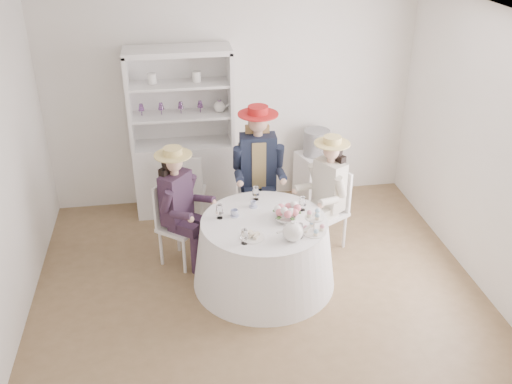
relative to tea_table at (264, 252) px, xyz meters
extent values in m
plane|color=brown|center=(-0.08, -0.09, -0.36)|extent=(4.50, 4.50, 0.00)
plane|color=white|center=(-0.08, -0.09, 2.34)|extent=(4.50, 4.50, 0.00)
plane|color=silver|center=(-0.08, 1.91, 0.99)|extent=(4.50, 0.00, 4.50)
plane|color=silver|center=(-0.08, -2.09, 0.99)|extent=(4.50, 0.00, 4.50)
plane|color=silver|center=(-2.33, -0.09, 0.99)|extent=(0.00, 4.50, 4.50)
plane|color=silver|center=(2.17, -0.09, 0.99)|extent=(0.00, 4.50, 4.50)
cone|color=white|center=(0.00, 0.00, -0.01)|extent=(1.46, 1.46, 0.70)
cylinder|color=white|center=(0.00, 0.00, 0.35)|extent=(1.26, 1.26, 0.02)
cube|color=silver|center=(-0.71, 1.66, 0.10)|extent=(1.29, 0.73, 0.91)
cube|color=silver|center=(-0.71, 1.86, 1.11)|extent=(1.19, 0.32, 1.11)
cube|color=silver|center=(-0.71, 1.66, 1.66)|extent=(1.29, 0.73, 0.06)
cube|color=silver|center=(-1.30, 1.66, 1.11)|extent=(0.15, 0.45, 1.11)
cube|color=silver|center=(-0.13, 1.66, 1.11)|extent=(0.15, 0.45, 1.11)
cube|color=silver|center=(-0.71, 1.66, 0.90)|extent=(1.19, 0.66, 0.03)
cube|color=silver|center=(-0.71, 1.66, 1.28)|extent=(1.19, 0.66, 0.03)
sphere|color=white|center=(-0.26, 1.66, 0.98)|extent=(0.14, 0.14, 0.14)
cube|color=silver|center=(0.95, 1.66, -0.04)|extent=(0.52, 0.52, 0.64)
cylinder|color=black|center=(0.95, 1.66, 0.44)|extent=(0.41, 0.41, 0.33)
cube|color=silver|center=(-0.83, 0.49, 0.07)|extent=(0.54, 0.54, 0.04)
cylinder|color=silver|center=(-0.80, 0.27, -0.15)|extent=(0.03, 0.03, 0.42)
cylinder|color=silver|center=(-0.61, 0.51, -0.15)|extent=(0.03, 0.03, 0.42)
cylinder|color=silver|center=(-1.04, 0.46, -0.15)|extent=(0.03, 0.03, 0.42)
cylinder|color=silver|center=(-0.85, 0.70, -0.15)|extent=(0.03, 0.03, 0.42)
cube|color=silver|center=(-0.96, 0.59, 0.33)|extent=(0.25, 0.30, 0.48)
cube|color=black|center=(-0.84, 0.50, 0.43)|extent=(0.37, 0.39, 0.56)
cube|color=black|center=(-0.79, 0.35, 0.15)|extent=(0.33, 0.30, 0.11)
cylinder|color=black|center=(-0.69, 0.26, -0.14)|extent=(0.10, 0.10, 0.44)
cylinder|color=black|center=(-0.94, 0.32, 0.49)|extent=(0.18, 0.17, 0.26)
cube|color=black|center=(-0.68, 0.48, 0.15)|extent=(0.33, 0.30, 0.11)
cylinder|color=black|center=(-0.58, 0.40, -0.14)|extent=(0.10, 0.10, 0.44)
cylinder|color=black|center=(-0.69, 0.63, 0.49)|extent=(0.18, 0.17, 0.26)
cylinder|color=#D8A889|center=(-0.84, 0.50, 0.72)|extent=(0.09, 0.09, 0.08)
sphere|color=#D8A889|center=(-0.84, 0.50, 0.83)|extent=(0.18, 0.18, 0.18)
sphere|color=black|center=(-0.88, 0.53, 0.81)|extent=(0.18, 0.18, 0.18)
cube|color=black|center=(-0.90, 0.55, 0.59)|extent=(0.20, 0.23, 0.36)
cylinder|color=tan|center=(-0.84, 0.50, 0.91)|extent=(0.38, 0.38, 0.01)
cylinder|color=tan|center=(-0.84, 0.50, 0.95)|extent=(0.19, 0.19, 0.08)
cube|color=silver|center=(0.09, 0.96, 0.14)|extent=(0.47, 0.47, 0.04)
cylinder|color=silver|center=(-0.09, 0.79, -0.12)|extent=(0.04, 0.04, 0.49)
cylinder|color=silver|center=(0.26, 0.77, -0.12)|extent=(0.04, 0.04, 0.49)
cylinder|color=silver|center=(-0.08, 1.14, -0.12)|extent=(0.04, 0.04, 0.49)
cylinder|color=silver|center=(0.28, 1.12, -0.12)|extent=(0.04, 0.04, 0.49)
cube|color=silver|center=(0.10, 1.15, 0.44)|extent=(0.42, 0.06, 0.55)
cube|color=#192032|center=(0.09, 0.98, 0.55)|extent=(0.41, 0.24, 0.64)
cube|color=tan|center=(0.09, 0.98, 0.55)|extent=(0.17, 0.25, 0.55)
cube|color=#192032|center=(-0.01, 0.83, 0.23)|extent=(0.16, 0.38, 0.13)
cylinder|color=#192032|center=(-0.02, 0.67, -0.10)|extent=(0.11, 0.11, 0.51)
cylinder|color=#192032|center=(-0.14, 0.95, 0.63)|extent=(0.11, 0.20, 0.31)
cube|color=#192032|center=(0.18, 0.82, 0.23)|extent=(0.16, 0.38, 0.13)
cylinder|color=#192032|center=(0.18, 0.66, -0.10)|extent=(0.11, 0.11, 0.51)
cylinder|color=#192032|center=(0.32, 0.92, 0.63)|extent=(0.11, 0.20, 0.31)
cylinder|color=#D8A889|center=(0.09, 0.98, 0.89)|extent=(0.10, 0.10, 0.09)
sphere|color=#D8A889|center=(0.09, 0.98, 1.02)|extent=(0.21, 0.21, 0.21)
sphere|color=tan|center=(0.10, 1.03, 1.00)|extent=(0.21, 0.21, 0.21)
cube|color=tan|center=(0.10, 1.07, 0.74)|extent=(0.27, 0.10, 0.42)
cylinder|color=red|center=(0.09, 0.98, 1.12)|extent=(0.44, 0.44, 0.01)
cylinder|color=red|center=(0.09, 0.98, 1.16)|extent=(0.22, 0.22, 0.09)
cube|color=silver|center=(0.79, 0.54, 0.07)|extent=(0.52, 0.52, 0.04)
cylinder|color=silver|center=(0.59, 0.60, -0.15)|extent=(0.03, 0.03, 0.42)
cylinder|color=silver|center=(0.74, 0.33, -0.15)|extent=(0.03, 0.03, 0.42)
cylinder|color=silver|center=(0.85, 0.75, -0.15)|extent=(0.03, 0.03, 0.42)
cylinder|color=silver|center=(1.00, 0.48, -0.15)|extent=(0.03, 0.03, 0.42)
cube|color=silver|center=(0.94, 0.62, 0.33)|extent=(0.20, 0.33, 0.48)
cube|color=beige|center=(0.81, 0.55, 0.42)|extent=(0.34, 0.39, 0.55)
cube|color=beige|center=(0.65, 0.56, 0.15)|extent=(0.34, 0.27, 0.11)
cylinder|color=beige|center=(0.54, 0.49, -0.14)|extent=(0.10, 0.10, 0.44)
cylinder|color=beige|center=(0.68, 0.70, 0.49)|extent=(0.19, 0.16, 0.26)
cube|color=beige|center=(0.74, 0.41, 0.15)|extent=(0.34, 0.27, 0.11)
cylinder|color=beige|center=(0.62, 0.34, -0.14)|extent=(0.10, 0.10, 0.44)
cylinder|color=beige|center=(0.87, 0.36, 0.49)|extent=(0.19, 0.16, 0.26)
cylinder|color=#D8A889|center=(0.81, 0.55, 0.72)|extent=(0.09, 0.09, 0.08)
sphere|color=#D8A889|center=(0.81, 0.55, 0.82)|extent=(0.18, 0.18, 0.18)
sphere|color=black|center=(0.85, 0.57, 0.81)|extent=(0.18, 0.18, 0.18)
cube|color=black|center=(0.88, 0.59, 0.58)|extent=(0.18, 0.24, 0.36)
cylinder|color=tan|center=(0.81, 0.55, 0.91)|extent=(0.38, 0.38, 0.01)
cylinder|color=tan|center=(0.81, 0.55, 0.95)|extent=(0.19, 0.19, 0.08)
cube|color=silver|center=(-0.67, 1.38, 0.06)|extent=(0.44, 0.44, 0.04)
cylinder|color=silver|center=(-0.50, 1.50, -0.15)|extent=(0.03, 0.03, 0.41)
cylinder|color=silver|center=(-0.79, 1.56, -0.15)|extent=(0.03, 0.03, 0.41)
cylinder|color=silver|center=(-0.55, 1.21, -0.15)|extent=(0.03, 0.03, 0.41)
cylinder|color=silver|center=(-0.84, 1.26, -0.15)|extent=(0.03, 0.03, 0.41)
cube|color=silver|center=(-0.70, 1.22, 0.31)|extent=(0.35, 0.09, 0.47)
imported|color=white|center=(-0.28, 0.14, 0.40)|extent=(0.10, 0.10, 0.06)
imported|color=white|center=(-0.06, 0.29, 0.39)|extent=(0.08, 0.08, 0.06)
imported|color=white|center=(0.26, 0.11, 0.40)|extent=(0.10, 0.10, 0.07)
imported|color=white|center=(0.21, -0.05, 0.39)|extent=(0.25, 0.25, 0.05)
sphere|color=#E97480|center=(0.29, 0.01, 0.46)|extent=(0.08, 0.08, 0.08)
sphere|color=white|center=(0.28, 0.05, 0.46)|extent=(0.08, 0.08, 0.08)
sphere|color=#E97480|center=(0.25, 0.07, 0.46)|extent=(0.08, 0.08, 0.08)
sphere|color=white|center=(0.22, 0.08, 0.46)|extent=(0.08, 0.08, 0.08)
sphere|color=#E97480|center=(0.18, 0.06, 0.46)|extent=(0.08, 0.08, 0.08)
sphere|color=white|center=(0.16, 0.03, 0.46)|extent=(0.08, 0.08, 0.08)
sphere|color=#E97480|center=(0.16, 0.00, 0.46)|extent=(0.08, 0.08, 0.08)
sphere|color=white|center=(0.18, -0.04, 0.46)|extent=(0.08, 0.08, 0.08)
sphere|color=#E97480|center=(0.22, -0.05, 0.46)|extent=(0.08, 0.08, 0.08)
sphere|color=white|center=(0.25, -0.05, 0.46)|extent=(0.08, 0.08, 0.08)
sphere|color=#E97480|center=(0.28, -0.02, 0.46)|extent=(0.08, 0.08, 0.08)
sphere|color=white|center=(0.20, -0.37, 0.45)|extent=(0.19, 0.19, 0.19)
cylinder|color=white|center=(0.32, -0.37, 0.46)|extent=(0.11, 0.03, 0.09)
cylinder|color=white|center=(0.20, -0.37, 0.55)|extent=(0.04, 0.04, 0.02)
cylinder|color=white|center=(-0.16, -0.28, 0.37)|extent=(0.23, 0.23, 0.01)
cube|color=beige|center=(-0.21, -0.30, 0.39)|extent=(0.05, 0.04, 0.03)
cube|color=beige|center=(-0.16, -0.28, 0.40)|extent=(0.06, 0.05, 0.03)
cube|color=beige|center=(-0.12, -0.27, 0.39)|extent=(0.06, 0.06, 0.03)
cube|color=beige|center=(-0.18, -0.25, 0.40)|extent=(0.06, 0.06, 0.03)
cube|color=beige|center=(-0.14, -0.32, 0.39)|extent=(0.06, 0.06, 0.03)
cylinder|color=white|center=(0.43, -0.28, 0.37)|extent=(0.24, 0.24, 0.01)
cylinder|color=white|center=(0.43, -0.28, 0.44)|extent=(0.02, 0.02, 0.16)
cylinder|color=white|center=(0.43, -0.28, 0.53)|extent=(0.18, 0.18, 0.01)
camera|label=1|loc=(-0.83, -4.75, 3.26)|focal=40.00mm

